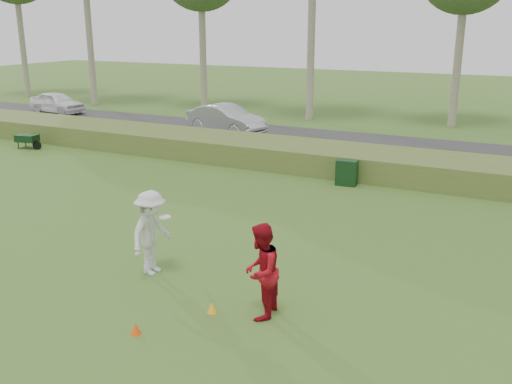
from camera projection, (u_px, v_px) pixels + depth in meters
The scene contains 11 objects.
ground at pixel (170, 300), 11.97m from camera, with size 120.00×120.00×0.00m, color #375F1F.
reed_strip at pixel (349, 161), 22.11m from camera, with size 80.00×3.00×0.90m, color #4B6127.
park_road at pixel (382, 147), 26.51m from camera, with size 80.00×6.00×0.06m, color #2D2D2D.
player_white at pixel (151, 233), 12.99m from camera, with size 0.91×1.29×1.98m.
player_red at pixel (261, 271), 11.03m from camera, with size 0.94×0.73×1.93m, color maroon.
cone_orange at pixel (136, 328), 10.62m from camera, with size 0.21×0.21×0.23m, color #FF4A0D.
cone_yellow at pixel (212, 307), 11.41m from camera, with size 0.20×0.20×0.22m, color #FFAF1A.
utility_cabinet at pixel (347, 173), 20.30m from camera, with size 0.73×0.46×0.92m, color black.
wheelbarrow at pixel (28, 139), 26.23m from camera, with size 1.34×0.78×0.64m.
car_left at pixel (57, 103), 36.18m from camera, with size 1.57×3.91×1.33m, color white.
car_mid at pixel (226, 119), 29.54m from camera, with size 1.55×4.45×1.47m, color #B8B9BD.
Camera 1 is at (6.48, -8.86, 5.58)m, focal length 40.00 mm.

